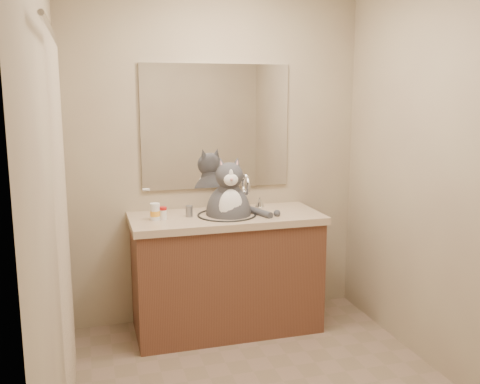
% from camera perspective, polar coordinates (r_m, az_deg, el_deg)
% --- Properties ---
extents(room, '(2.22, 2.52, 2.42)m').
position_cam_1_polar(room, '(2.79, 3.50, 0.27)').
color(room, '#866F5D').
rests_on(room, ground).
extents(vanity, '(1.34, 0.59, 1.12)m').
position_cam_1_polar(vanity, '(3.87, -1.46, -8.31)').
color(vanity, brown).
rests_on(vanity, ground).
extents(mirror, '(1.10, 0.02, 0.90)m').
position_cam_1_polar(mirror, '(3.93, -2.55, 6.97)').
color(mirror, white).
rests_on(mirror, room).
extents(shower_curtain, '(0.02, 1.30, 1.93)m').
position_cam_1_polar(shower_curtain, '(2.77, -18.29, -3.93)').
color(shower_curtain, beige).
rests_on(shower_curtain, ground).
extents(cat, '(0.44, 0.40, 0.63)m').
position_cam_1_polar(cat, '(3.75, -1.17, -1.83)').
color(cat, '#434348').
rests_on(cat, vanity).
extents(pill_bottle_redcap, '(0.05, 0.05, 0.09)m').
position_cam_1_polar(pill_bottle_redcap, '(3.65, -8.21, -2.25)').
color(pill_bottle_redcap, white).
rests_on(pill_bottle_redcap, vanity).
extents(pill_bottle_orange, '(0.08, 0.08, 0.12)m').
position_cam_1_polar(pill_bottle_orange, '(3.64, -9.05, -2.13)').
color(pill_bottle_orange, white).
rests_on(pill_bottle_orange, vanity).
extents(grey_canister, '(0.06, 0.06, 0.08)m').
position_cam_1_polar(grey_canister, '(3.71, -5.44, -2.05)').
color(grey_canister, slate).
rests_on(grey_canister, vanity).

